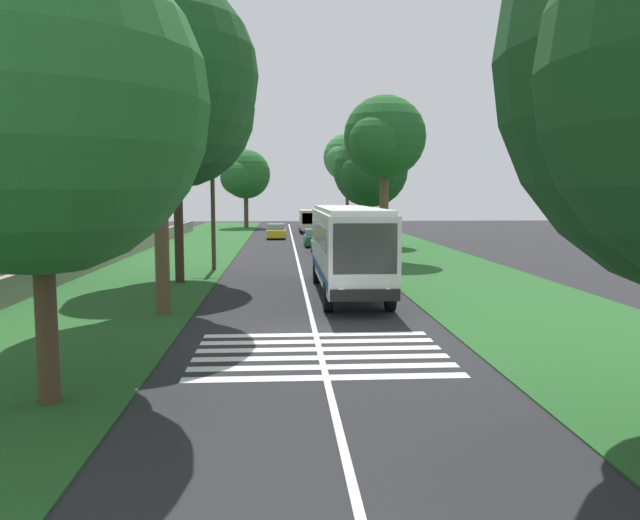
{
  "coord_description": "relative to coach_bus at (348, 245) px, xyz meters",
  "views": [
    {
      "loc": [
        -18.78,
        1.03,
        4.31
      ],
      "look_at": [
        6.6,
        -0.54,
        1.6
      ],
      "focal_mm": 34.99,
      "sensor_mm": 36.0,
      "label": 1
    }
  ],
  "objects": [
    {
      "name": "coach_bus",
      "position": [
        0.0,
        0.0,
        0.0
      ],
      "size": [
        11.16,
        2.62,
        3.73
      ],
      "color": "white",
      "rests_on": "ground"
    },
    {
      "name": "trailing_car_1",
      "position": [
        24.82,
        0.07,
        -1.48
      ],
      "size": [
        4.3,
        1.78,
        1.43
      ],
      "color": "#145933",
      "rests_on": "ground"
    },
    {
      "name": "roadside_tree_left_3",
      "position": [
        53.26,
        7.49,
        4.42
      ],
      "size": [
        7.73,
        6.17,
        9.81
      ],
      "color": "#4C3826",
      "rests_on": "grass_verge_left"
    },
    {
      "name": "ground",
      "position": [
        -7.63,
        1.8,
        -2.15
      ],
      "size": [
        160.0,
        160.0,
        0.0
      ],
      "primitive_type": "plane",
      "color": "#262628"
    },
    {
      "name": "roadside_tree_right_2",
      "position": [
        24.68,
        -4.33,
        3.97
      ],
      "size": [
        7.0,
        6.12,
        9.28
      ],
      "color": "#3D2D1E",
      "rests_on": "grass_verge_right"
    },
    {
      "name": "utility_pole",
      "position": [
        8.92,
        6.67,
        1.63
      ],
      "size": [
        0.24,
        1.4,
        7.19
      ],
      "color": "#473828",
      "rests_on": "grass_verge_left"
    },
    {
      "name": "grass_verge_right",
      "position": [
        7.37,
        -6.4,
        -2.13
      ],
      "size": [
        120.0,
        8.0,
        0.04
      ],
      "primitive_type": "cube",
      "color": "#235623",
      "rests_on": "ground"
    },
    {
      "name": "roadside_tree_right_0",
      "position": [
        13.28,
        -3.6,
        5.57
      ],
      "size": [
        6.08,
        5.21,
        10.46
      ],
      "color": "brown",
      "rests_on": "grass_verge_right"
    },
    {
      "name": "grass_verge_left",
      "position": [
        7.37,
        10.0,
        -2.13
      ],
      "size": [
        120.0,
        8.0,
        0.04
      ],
      "primitive_type": "cube",
      "color": "#235623",
      "rests_on": "ground"
    },
    {
      "name": "trailing_car_2",
      "position": [
        33.84,
        3.35,
        -1.48
      ],
      "size": [
        4.3,
        1.78,
        1.43
      ],
      "color": "gold",
      "rests_on": "ground"
    },
    {
      "name": "trailing_minibus_0",
      "position": [
        42.77,
        -0.23,
        -0.6
      ],
      "size": [
        6.0,
        2.14,
        2.53
      ],
      "color": "#BFB299",
      "rests_on": "ground"
    },
    {
      "name": "roadside_tree_right_3",
      "position": [
        43.06,
        -4.37,
        6.02
      ],
      "size": [
        6.35,
        5.32,
        10.94
      ],
      "color": "#4C3826",
      "rests_on": "grass_verge_right"
    },
    {
      "name": "roadside_tree_left_0",
      "position": [
        -13.53,
        7.78,
        3.75
      ],
      "size": [
        8.15,
        6.8,
        9.44
      ],
      "color": "#4C3826",
      "rests_on": "grass_verge_left"
    },
    {
      "name": "roadside_wall",
      "position": [
        12.37,
        13.4,
        -1.54
      ],
      "size": [
        70.0,
        0.4,
        1.12
      ],
      "primitive_type": "cube",
      "color": "gray",
      "rests_on": "grass_verge_left"
    },
    {
      "name": "zebra_crossing",
      "position": [
        -9.92,
        1.8,
        -2.14
      ],
      "size": [
        4.95,
        6.8,
        0.01
      ],
      "color": "silver",
      "rests_on": "ground"
    },
    {
      "name": "trailing_car_0",
      "position": [
        18.45,
        -0.24,
        -1.48
      ],
      "size": [
        4.3,
        1.78,
        1.43
      ],
      "color": "gray",
      "rests_on": "ground"
    },
    {
      "name": "roadside_tree_left_2",
      "position": [
        -4.28,
        7.26,
        6.02
      ],
      "size": [
        8.3,
        6.92,
        11.78
      ],
      "color": "brown",
      "rests_on": "grass_verge_left"
    },
    {
      "name": "roadside_tree_left_1",
      "position": [
        4.03,
        7.94,
        5.95
      ],
      "size": [
        8.91,
        7.43,
        11.98
      ],
      "color": "#3D2D1E",
      "rests_on": "grass_verge_left"
    },
    {
      "name": "centre_line",
      "position": [
        7.37,
        1.8,
        -2.14
      ],
      "size": [
        110.0,
        0.16,
        0.01
      ],
      "primitive_type": "cube",
      "color": "silver",
      "rests_on": "ground"
    }
  ]
}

